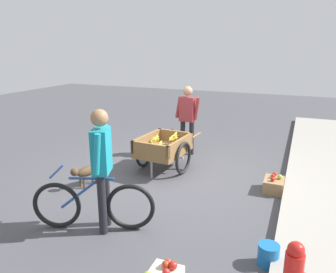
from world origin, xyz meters
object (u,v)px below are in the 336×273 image
(bicycle, at_px, (93,205))
(cyclist_person, at_px, (102,160))
(fruit_cart, at_px, (163,149))
(mixed_fruit_crate, at_px, (274,185))
(vendor_person, at_px, (187,114))
(dog, at_px, (86,172))
(plastic_bucket, at_px, (268,255))

(bicycle, relative_size, cyclist_person, 0.95)
(fruit_cart, relative_size, cyclist_person, 1.03)
(cyclist_person, distance_m, mixed_fruit_crate, 3.04)
(vendor_person, distance_m, mixed_fruit_crate, 2.57)
(cyclist_person, height_order, mixed_fruit_crate, cyclist_person)
(mixed_fruit_crate, bearing_deg, dog, -71.28)
(bicycle, xyz_separation_m, mixed_fruit_crate, (-2.17, 2.14, -0.23))
(bicycle, xyz_separation_m, plastic_bucket, (-0.11, 2.27, -0.23))
(fruit_cart, height_order, bicycle, bicycle)
(vendor_person, distance_m, cyclist_person, 3.45)
(vendor_person, distance_m, dog, 2.69)
(cyclist_person, height_order, plastic_bucket, cyclist_person)
(dog, distance_m, mixed_fruit_crate, 3.27)
(mixed_fruit_crate, bearing_deg, plastic_bucket, 3.57)
(mixed_fruit_crate, bearing_deg, vendor_person, -123.21)
(fruit_cart, distance_m, bicycle, 2.36)
(cyclist_person, bearing_deg, mixed_fruit_crate, 136.57)
(bicycle, distance_m, dog, 1.47)
(bicycle, distance_m, mixed_fruit_crate, 3.06)
(dog, bearing_deg, fruit_cart, 142.56)
(fruit_cart, height_order, cyclist_person, cyclist_person)
(dog, relative_size, plastic_bucket, 2.58)
(mixed_fruit_crate, bearing_deg, cyclist_person, -43.43)
(plastic_bucket, distance_m, mixed_fruit_crate, 2.06)
(bicycle, height_order, plastic_bucket, bicycle)
(cyclist_person, bearing_deg, plastic_bucket, 91.63)
(vendor_person, relative_size, cyclist_person, 0.94)
(cyclist_person, relative_size, plastic_bucket, 6.56)
(fruit_cart, relative_size, dog, 2.62)
(fruit_cart, relative_size, vendor_person, 1.10)
(cyclist_person, relative_size, dog, 2.54)
(fruit_cart, bearing_deg, cyclist_person, 3.47)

